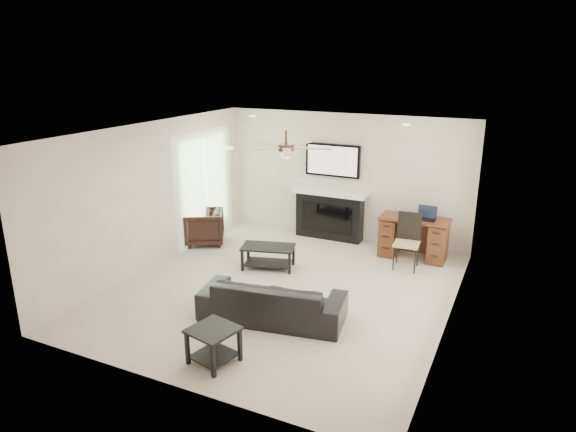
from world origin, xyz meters
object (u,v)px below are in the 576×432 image
armchair (204,227)px  fireplace_unit (330,192)px  desk (413,238)px  sofa (272,300)px  coffee_table (268,257)px

armchair → fireplace_unit: size_ratio=0.39×
armchair → desk: desk is taller
fireplace_unit → desk: fireplace_unit is taller
sofa → desk: 3.40m
armchair → fireplace_unit: (2.10, 1.34, 0.62)m
coffee_table → desk: desk is taller
sofa → coffee_table: bearing=-70.1°
sofa → coffee_table: (-0.90, 1.60, -0.09)m
armchair → sofa: bearing=20.3°
sofa → desk: size_ratio=1.64×
coffee_table → sofa: bearing=-76.2°
sofa → armchair: armchair is taller
desk → armchair: bearing=-165.4°
fireplace_unit → armchair: bearing=-147.4°
coffee_table → fireplace_unit: size_ratio=0.47×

